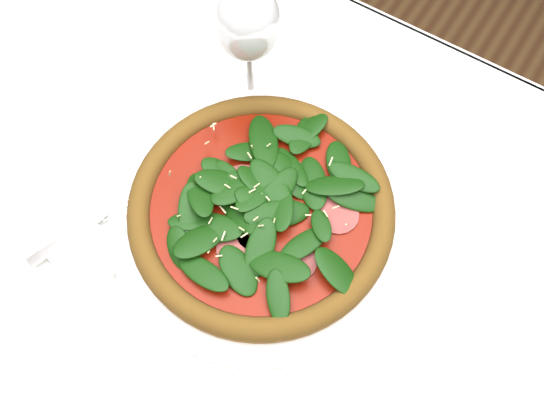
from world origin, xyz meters
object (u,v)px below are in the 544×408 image
Objects in this scene: pizza at (261,207)px; plate at (261,214)px; wine_glass at (247,25)px; napkin at (71,239)px.

plate is at bearing -26.57° from pizza.
plate is 0.02m from pizza.
wine_glass is at bearing 127.52° from plate.
wine_glass is 1.31× the size of napkin.
plate is 0.24m from napkin.
wine_glass is (-0.12, 0.15, 0.11)m from pizza.
napkin is (-0.07, -0.31, -0.14)m from wine_glass.
pizza is at bearing -52.48° from wine_glass.
pizza is 2.16× the size of wine_glass.
pizza reaches higher than plate.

